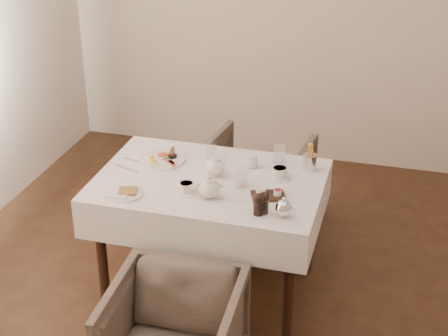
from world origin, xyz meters
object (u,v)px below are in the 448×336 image
table (210,197)px  teapot_centre (215,166)px  breakfast_plate (163,159)px  armchair_far (256,183)px

table → teapot_centre: bearing=71.0°
table → breakfast_plate: breakfast_plate is taller
table → armchair_far: 0.88m
armchair_far → breakfast_plate: breakfast_plate is taller
armchair_far → teapot_centre: size_ratio=4.71×
armchair_far → teapot_centre: 0.91m
table → breakfast_plate: size_ratio=4.57×
breakfast_plate → teapot_centre: size_ratio=1.87×
table → teapot_centre: (0.02, 0.06, 0.18)m
table → breakfast_plate: 0.40m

